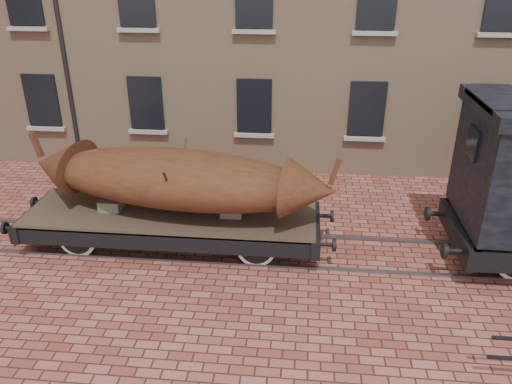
# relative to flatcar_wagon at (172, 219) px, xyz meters

# --- Properties ---
(ground) EXTENTS (90.00, 90.00, 0.00)m
(ground) POSITION_rel_flatcar_wagon_xyz_m (3.99, 0.00, -0.73)
(ground) COLOR brown
(rail_track) EXTENTS (30.00, 1.52, 0.06)m
(rail_track) POSITION_rel_flatcar_wagon_xyz_m (3.99, 0.00, -0.70)
(rail_track) COLOR #59595E
(rail_track) RESTS_ON ground
(flatcar_wagon) EXTENTS (7.78, 2.11, 1.17)m
(flatcar_wagon) POSITION_rel_flatcar_wagon_xyz_m (0.00, 0.00, 0.00)
(flatcar_wagon) COLOR #443B2D
(flatcar_wagon) RESTS_ON ground
(iron_boat) EXTENTS (7.39, 2.86, 1.74)m
(iron_boat) POSITION_rel_flatcar_wagon_xyz_m (0.21, 0.00, 1.07)
(iron_boat) COLOR #582E13
(iron_boat) RESTS_ON flatcar_wagon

